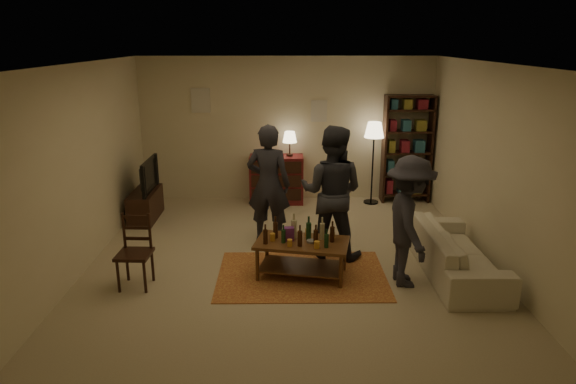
{
  "coord_description": "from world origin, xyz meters",
  "views": [
    {
      "loc": [
        -0.09,
        -6.62,
        3.0
      ],
      "look_at": [
        -0.01,
        0.1,
        0.99
      ],
      "focal_mm": 32.0,
      "sensor_mm": 36.0,
      "label": 1
    }
  ],
  "objects_px": {
    "floor_lamp": "(374,135)",
    "person_right": "(332,192)",
    "coffee_table": "(302,246)",
    "tv_stand": "(145,197)",
    "sofa": "(456,252)",
    "person_left": "(269,184)",
    "person_by_sofa": "(409,222)",
    "dresser": "(277,178)",
    "bookshelf": "(407,148)",
    "dining_chair": "(135,248)"
  },
  "relations": [
    {
      "from": "coffee_table",
      "to": "tv_stand",
      "type": "bearing_deg",
      "value": 139.07
    },
    {
      "from": "tv_stand",
      "to": "bookshelf",
      "type": "relative_size",
      "value": 0.52
    },
    {
      "from": "dining_chair",
      "to": "person_by_sofa",
      "type": "bearing_deg",
      "value": 2.76
    },
    {
      "from": "coffee_table",
      "to": "dresser",
      "type": "relative_size",
      "value": 0.95
    },
    {
      "from": "dresser",
      "to": "floor_lamp",
      "type": "xyz_separation_m",
      "value": [
        1.79,
        -0.06,
        0.82
      ]
    },
    {
      "from": "floor_lamp",
      "to": "person_right",
      "type": "height_order",
      "value": "person_right"
    },
    {
      "from": "coffee_table",
      "to": "bookshelf",
      "type": "height_order",
      "value": "bookshelf"
    },
    {
      "from": "floor_lamp",
      "to": "person_by_sofa",
      "type": "bearing_deg",
      "value": -92.04
    },
    {
      "from": "dresser",
      "to": "person_right",
      "type": "bearing_deg",
      "value": -72.37
    },
    {
      "from": "dining_chair",
      "to": "bookshelf",
      "type": "xyz_separation_m",
      "value": [
        4.17,
        3.46,
        0.54
      ]
    },
    {
      "from": "coffee_table",
      "to": "floor_lamp",
      "type": "bearing_deg",
      "value": 65.2
    },
    {
      "from": "bookshelf",
      "to": "person_right",
      "type": "relative_size",
      "value": 1.07
    },
    {
      "from": "floor_lamp",
      "to": "person_left",
      "type": "xyz_separation_m",
      "value": [
        -1.89,
        -1.89,
        -0.39
      ]
    },
    {
      "from": "dining_chair",
      "to": "person_by_sofa",
      "type": "height_order",
      "value": "person_by_sofa"
    },
    {
      "from": "person_left",
      "to": "person_right",
      "type": "height_order",
      "value": "person_right"
    },
    {
      "from": "sofa",
      "to": "person_left",
      "type": "relative_size",
      "value": 1.15
    },
    {
      "from": "bookshelf",
      "to": "sofa",
      "type": "bearing_deg",
      "value": -90.82
    },
    {
      "from": "tv_stand",
      "to": "sofa",
      "type": "relative_size",
      "value": 0.51
    },
    {
      "from": "dining_chair",
      "to": "person_right",
      "type": "relative_size",
      "value": 0.5
    },
    {
      "from": "dresser",
      "to": "sofa",
      "type": "distance_m",
      "value": 3.93
    },
    {
      "from": "dining_chair",
      "to": "tv_stand",
      "type": "bearing_deg",
      "value": 104.59
    },
    {
      "from": "dresser",
      "to": "bookshelf",
      "type": "height_order",
      "value": "bookshelf"
    },
    {
      "from": "bookshelf",
      "to": "sofa",
      "type": "xyz_separation_m",
      "value": [
        -0.05,
        -3.18,
        -0.73
      ]
    },
    {
      "from": "tv_stand",
      "to": "floor_lamp",
      "type": "bearing_deg",
      "value": 11.88
    },
    {
      "from": "person_right",
      "to": "person_left",
      "type": "bearing_deg",
      "value": -13.04
    },
    {
      "from": "floor_lamp",
      "to": "person_by_sofa",
      "type": "relative_size",
      "value": 0.93
    },
    {
      "from": "dining_chair",
      "to": "person_left",
      "type": "distance_m",
      "value": 2.21
    },
    {
      "from": "tv_stand",
      "to": "sofa",
      "type": "xyz_separation_m",
      "value": [
        4.64,
        -2.2,
        -0.08
      ]
    },
    {
      "from": "bookshelf",
      "to": "person_by_sofa",
      "type": "height_order",
      "value": "bookshelf"
    },
    {
      "from": "coffee_table",
      "to": "sofa",
      "type": "distance_m",
      "value": 2.04
    },
    {
      "from": "coffee_table",
      "to": "person_by_sofa",
      "type": "height_order",
      "value": "person_by_sofa"
    },
    {
      "from": "coffee_table",
      "to": "sofa",
      "type": "bearing_deg",
      "value": 1.63
    },
    {
      "from": "bookshelf",
      "to": "dining_chair",
      "type": "bearing_deg",
      "value": -140.33
    },
    {
      "from": "person_left",
      "to": "tv_stand",
      "type": "bearing_deg",
      "value": -14.16
    },
    {
      "from": "dining_chair",
      "to": "person_left",
      "type": "height_order",
      "value": "person_left"
    },
    {
      "from": "person_left",
      "to": "person_by_sofa",
      "type": "distance_m",
      "value": 2.28
    },
    {
      "from": "floor_lamp",
      "to": "coffee_table",
      "type": "bearing_deg",
      "value": -114.8
    },
    {
      "from": "coffee_table",
      "to": "floor_lamp",
      "type": "xyz_separation_m",
      "value": [
        1.44,
        3.11,
        0.88
      ]
    },
    {
      "from": "floor_lamp",
      "to": "bookshelf",
      "type": "bearing_deg",
      "value": 11.31
    },
    {
      "from": "dresser",
      "to": "floor_lamp",
      "type": "bearing_deg",
      "value": -2.03
    },
    {
      "from": "dining_chair",
      "to": "dresser",
      "type": "relative_size",
      "value": 0.69
    },
    {
      "from": "tv_stand",
      "to": "dresser",
      "type": "distance_m",
      "value": 2.43
    },
    {
      "from": "person_right",
      "to": "person_by_sofa",
      "type": "xyz_separation_m",
      "value": [
        0.88,
        -0.9,
        -0.11
      ]
    },
    {
      "from": "sofa",
      "to": "person_left",
      "type": "distance_m",
      "value": 2.82
    },
    {
      "from": "dining_chair",
      "to": "sofa",
      "type": "bearing_deg",
      "value": 6.63
    },
    {
      "from": "floor_lamp",
      "to": "dining_chair",
      "type": "bearing_deg",
      "value": -136.6
    },
    {
      "from": "dresser",
      "to": "person_right",
      "type": "relative_size",
      "value": 0.72
    },
    {
      "from": "coffee_table",
      "to": "bookshelf",
      "type": "bearing_deg",
      "value": 57.21
    },
    {
      "from": "tv_stand",
      "to": "floor_lamp",
      "type": "xyz_separation_m",
      "value": [
        4.04,
        0.85,
        0.91
      ]
    },
    {
      "from": "floor_lamp",
      "to": "sofa",
      "type": "relative_size",
      "value": 0.74
    }
  ]
}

